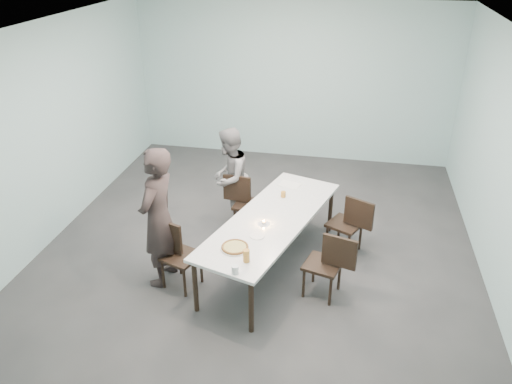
% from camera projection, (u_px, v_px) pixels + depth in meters
% --- Properties ---
extents(ground, '(7.00, 7.00, 0.00)m').
position_uv_depth(ground, '(258.00, 250.00, 7.06)').
color(ground, '#333335').
rests_on(ground, ground).
extents(room_shell, '(6.02, 7.02, 3.01)m').
position_uv_depth(room_shell, '(258.00, 113.00, 6.13)').
color(room_shell, '#A3CACD').
rests_on(room_shell, ground).
extents(table, '(1.62, 2.75, 0.75)m').
position_uv_depth(table, '(271.00, 221.00, 6.42)').
color(table, white).
rests_on(table, ground).
extents(chair_near_left, '(0.65, 0.54, 0.87)m').
position_uv_depth(chair_near_left, '(176.00, 250.00, 6.18)').
color(chair_near_left, black).
rests_on(chair_near_left, ground).
extents(chair_far_left, '(0.63, 0.47, 0.87)m').
position_uv_depth(chair_far_left, '(244.00, 200.00, 7.35)').
color(chair_far_left, black).
rests_on(chair_far_left, ground).
extents(chair_near_right, '(0.65, 0.52, 0.87)m').
position_uv_depth(chair_near_right, '(330.00, 261.00, 5.96)').
color(chair_near_right, black).
rests_on(chair_near_right, ground).
extents(chair_far_right, '(0.65, 0.56, 0.87)m').
position_uv_depth(chair_far_right, '(350.00, 222.00, 6.79)').
color(chair_far_right, black).
rests_on(chair_far_right, ground).
extents(diner_near, '(0.51, 0.71, 1.82)m').
position_uv_depth(diner_near, '(158.00, 218.00, 6.07)').
color(diner_near, black).
rests_on(diner_near, ground).
extents(diner_far, '(0.67, 0.81, 1.52)m').
position_uv_depth(diner_far, '(229.00, 178.00, 7.41)').
color(diner_far, gray).
rests_on(diner_far, ground).
extents(pizza, '(0.34, 0.34, 0.04)m').
position_uv_depth(pizza, '(235.00, 247.00, 5.76)').
color(pizza, white).
rests_on(pizza, table).
extents(side_plate, '(0.18, 0.18, 0.01)m').
position_uv_depth(side_plate, '(257.00, 236.00, 6.00)').
color(side_plate, white).
rests_on(side_plate, table).
extents(beer_glass, '(0.08, 0.08, 0.15)m').
position_uv_depth(beer_glass, '(246.00, 256.00, 5.50)').
color(beer_glass, '#B87828').
rests_on(beer_glass, table).
extents(water_tumbler, '(0.08, 0.08, 0.09)m').
position_uv_depth(water_tumbler, '(235.00, 269.00, 5.33)').
color(water_tumbler, silver).
rests_on(water_tumbler, table).
extents(tealight, '(0.06, 0.06, 0.05)m').
position_uv_depth(tealight, '(264.00, 223.00, 6.24)').
color(tealight, silver).
rests_on(tealight, table).
extents(amber_tumbler, '(0.07, 0.07, 0.08)m').
position_uv_depth(amber_tumbler, '(283.00, 194.00, 6.88)').
color(amber_tumbler, '#B87828').
rests_on(amber_tumbler, table).
extents(menu, '(0.35, 0.30, 0.01)m').
position_uv_depth(menu, '(290.00, 185.00, 7.23)').
color(menu, silver).
rests_on(menu, table).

